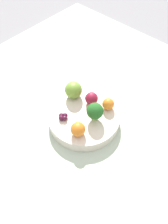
# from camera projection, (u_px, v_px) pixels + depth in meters

# --- Properties ---
(ground_plane) EXTENTS (6.00, 6.00, 0.00)m
(ground_plane) POSITION_uv_depth(u_px,v_px,m) (84.00, 124.00, 0.80)
(ground_plane) COLOR gray
(table_surface) EXTENTS (1.20, 1.20, 0.02)m
(table_surface) POSITION_uv_depth(u_px,v_px,m) (84.00, 122.00, 0.79)
(table_surface) COLOR #B2C6B2
(table_surface) RESTS_ON ground_plane
(bowl) EXTENTS (0.25, 0.25, 0.04)m
(bowl) POSITION_uv_depth(u_px,v_px,m) (84.00, 117.00, 0.77)
(bowl) COLOR silver
(bowl) RESTS_ON table_surface
(broccoli) EXTENTS (0.06, 0.06, 0.07)m
(broccoli) POSITION_uv_depth(u_px,v_px,m) (95.00, 111.00, 0.71)
(broccoli) COLOR #8CB76B
(broccoli) RESTS_ON bowl
(apple_red) EXTENTS (0.05, 0.05, 0.05)m
(apple_red) POSITION_uv_depth(u_px,v_px,m) (92.00, 98.00, 0.76)
(apple_red) COLOR maroon
(apple_red) RESTS_ON bowl
(apple_green) EXTENTS (0.06, 0.06, 0.06)m
(apple_green) POSITION_uv_depth(u_px,v_px,m) (73.00, 90.00, 0.77)
(apple_green) COLOR olive
(apple_green) RESTS_ON bowl
(orange_front) EXTENTS (0.04, 0.04, 0.04)m
(orange_front) POSITION_uv_depth(u_px,v_px,m) (108.00, 104.00, 0.75)
(orange_front) COLOR orange
(orange_front) RESTS_ON bowl
(orange_back) EXTENTS (0.05, 0.05, 0.05)m
(orange_back) POSITION_uv_depth(u_px,v_px,m) (78.00, 129.00, 0.68)
(orange_back) COLOR orange
(orange_back) RESTS_ON bowl
(grape_cluster) EXTENTS (0.03, 0.03, 0.02)m
(grape_cluster) POSITION_uv_depth(u_px,v_px,m) (63.00, 117.00, 0.73)
(grape_cluster) COLOR #47142D
(grape_cluster) RESTS_ON bowl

